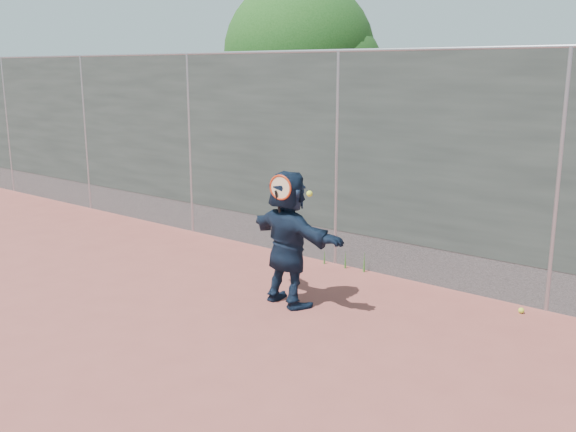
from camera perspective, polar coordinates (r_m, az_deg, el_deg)
The scene contains 7 objects.
ground at distance 6.97m, azimuth -12.60°, elevation -10.75°, with size 80.00×80.00×0.00m, color #9E4C42.
player at distance 7.56m, azimuth 0.00°, elevation -2.00°, with size 1.51×0.48×1.63m, color #132136.
ball_ground at distance 7.97m, azimuth 20.02°, elevation -7.90°, with size 0.07×0.07×0.07m, color #CEDE31.
fence at distance 9.06m, azimuth 4.41°, elevation 5.43°, with size 20.00×0.06×3.03m.
swing_action at distance 7.22m, azimuth -0.44°, elevation 2.37°, with size 0.60×0.14×0.51m.
tree_left at distance 13.12m, azimuth 1.69°, elevation 13.75°, with size 3.15×3.00×4.53m.
weed_clump at distance 9.11m, azimuth 5.37°, elevation -3.88°, with size 0.68×0.07×0.30m.
Camera 1 is at (5.05, -3.92, 2.77)m, focal length 40.00 mm.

